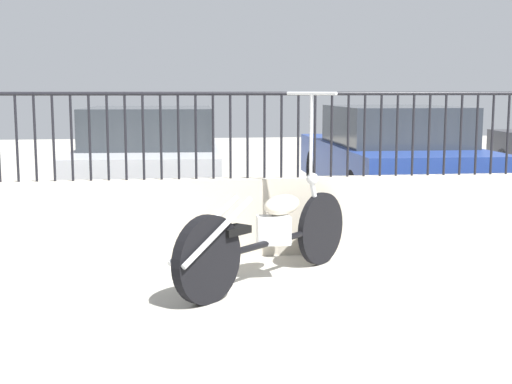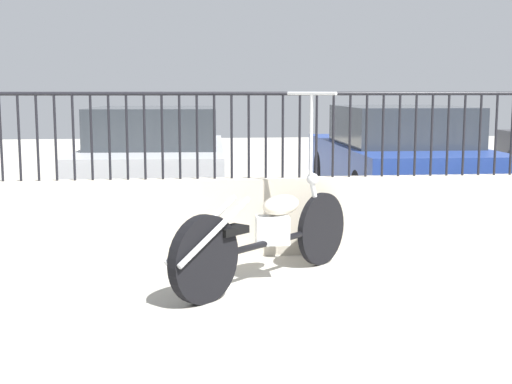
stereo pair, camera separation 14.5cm
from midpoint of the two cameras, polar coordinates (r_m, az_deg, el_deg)
low_wall at (r=7.59m, az=17.75°, el=-1.56°), size 10.79×0.18×0.76m
fence_railing at (r=7.50m, az=18.06°, el=5.40°), size 10.79×0.04×0.84m
motorcycle_black at (r=5.92m, az=1.08°, el=-3.45°), size 1.69×1.65×1.60m
car_silver at (r=9.65m, az=-7.54°, el=2.65°), size 1.96×4.09×1.39m
car_blue at (r=10.31m, az=11.62°, el=2.90°), size 1.89×4.48×1.39m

